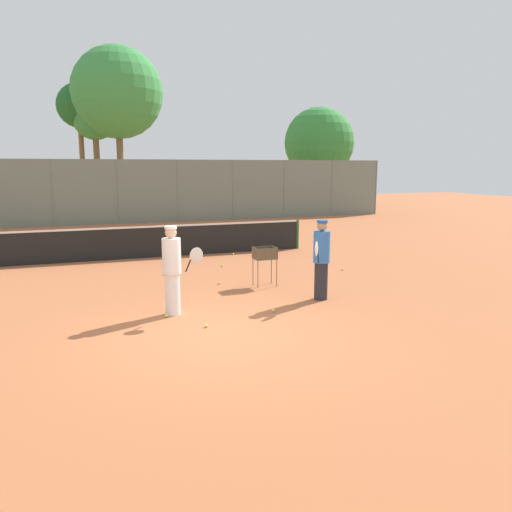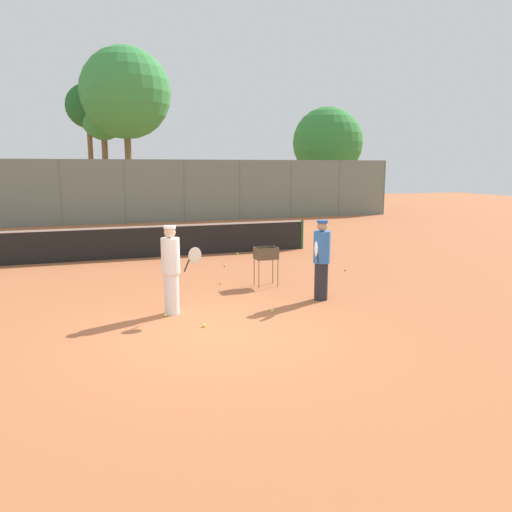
% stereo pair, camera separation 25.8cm
% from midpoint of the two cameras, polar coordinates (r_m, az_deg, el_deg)
% --- Properties ---
extents(ground_plane, '(80.00, 80.00, 0.00)m').
position_cam_midpoint_polar(ground_plane, '(9.10, -4.91, -9.11)').
color(ground_plane, '#B7663D').
extents(tennis_net, '(10.99, 0.10, 1.07)m').
position_cam_midpoint_polar(tennis_net, '(16.99, -12.57, 1.67)').
color(tennis_net, '#26592D').
rests_on(tennis_net, ground_plane).
extents(back_fence, '(32.00, 0.08, 3.39)m').
position_cam_midpoint_polar(back_fence, '(27.48, -15.82, 7.06)').
color(back_fence, slate).
rests_on(back_fence, ground_plane).
extents(tree_0, '(2.50, 2.50, 7.66)m').
position_cam_midpoint_polar(tree_0, '(31.14, -19.78, 15.69)').
color(tree_0, brown).
rests_on(tree_0, ground_plane).
extents(tree_1, '(5.05, 5.05, 7.24)m').
position_cam_midpoint_polar(tree_1, '(37.30, 7.02, 12.72)').
color(tree_1, brown).
rests_on(tree_1, ground_plane).
extents(tree_2, '(2.54, 2.54, 7.04)m').
position_cam_midpoint_polar(tree_2, '(30.83, -18.19, 14.62)').
color(tree_2, brown).
rests_on(tree_2, ground_plane).
extents(tree_3, '(5.08, 5.08, 9.62)m').
position_cam_midpoint_polar(tree_3, '(30.36, -15.82, 17.48)').
color(tree_3, brown).
rests_on(tree_3, ground_plane).
extents(player_white_outfit, '(0.68, 0.78, 1.82)m').
position_cam_midpoint_polar(player_white_outfit, '(11.36, 6.84, -0.32)').
color(player_white_outfit, '#26262D').
rests_on(player_white_outfit, ground_plane).
extents(player_red_cap, '(0.78, 0.68, 1.83)m').
position_cam_midpoint_polar(player_red_cap, '(10.28, -10.26, -1.50)').
color(player_red_cap, white).
rests_on(player_red_cap, ground_plane).
extents(ball_cart, '(0.56, 0.41, 1.00)m').
position_cam_midpoint_polar(ball_cart, '(12.64, 0.46, -0.03)').
color(ball_cart, brown).
rests_on(ball_cart, ground_plane).
extents(tennis_ball_0, '(0.07, 0.07, 0.07)m').
position_cam_midpoint_polar(tennis_ball_0, '(14.83, 9.39, -1.51)').
color(tennis_ball_0, '#D1E54C').
rests_on(tennis_ball_0, ground_plane).
extents(tennis_ball_1, '(0.07, 0.07, 0.07)m').
position_cam_midpoint_polar(tennis_ball_1, '(9.58, -6.47, -7.94)').
color(tennis_ball_1, '#D1E54C').
rests_on(tennis_ball_1, ground_plane).
extents(tennis_ball_2, '(0.07, 0.07, 0.07)m').
position_cam_midpoint_polar(tennis_ball_2, '(10.50, 1.31, -6.24)').
color(tennis_ball_2, '#D1E54C').
rests_on(tennis_ball_2, ground_plane).
extents(tennis_ball_3, '(0.07, 0.07, 0.07)m').
position_cam_midpoint_polar(tennis_ball_3, '(17.24, -3.04, 0.25)').
color(tennis_ball_3, '#D1E54C').
rests_on(tennis_ball_3, ground_plane).
extents(tennis_ball_4, '(0.07, 0.07, 0.07)m').
position_cam_midpoint_polar(tennis_ball_4, '(12.98, -4.79, -3.08)').
color(tennis_ball_4, '#D1E54C').
rests_on(tennis_ball_4, ground_plane).
extents(tennis_ball_5, '(0.07, 0.07, 0.07)m').
position_cam_midpoint_polar(tennis_ball_5, '(15.20, -4.39, -1.11)').
color(tennis_ball_5, '#D1E54C').
rests_on(tennis_ball_5, ground_plane).
extents(tennis_ball_6, '(0.07, 0.07, 0.07)m').
position_cam_midpoint_polar(tennis_ball_6, '(14.24, -10.94, -2.05)').
color(tennis_ball_6, '#D1E54C').
rests_on(tennis_ball_6, ground_plane).
extents(tennis_ball_7, '(0.07, 0.07, 0.07)m').
position_cam_midpoint_polar(tennis_ball_7, '(10.32, -10.92, -6.73)').
color(tennis_ball_7, '#D1E54C').
rests_on(tennis_ball_7, ground_plane).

